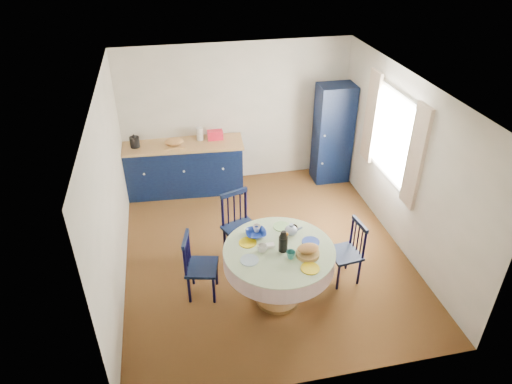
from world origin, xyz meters
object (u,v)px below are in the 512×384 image
(chair_far, at_px, (240,226))
(dining_table, at_px, (280,257))
(chair_left, at_px, (199,266))
(mug_b, at_px, (291,255))
(pantry_cabinet, at_px, (333,134))
(cobalt_bowl, at_px, (256,234))
(mug_c, at_px, (293,230))
(kitchen_counter, at_px, (184,167))
(mug_d, at_px, (257,228))
(chair_right, at_px, (347,252))
(mug_a, at_px, (262,248))

(chair_far, bearing_deg, dining_table, -91.78)
(chair_left, xyz_separation_m, chair_far, (0.65, 0.65, 0.05))
(dining_table, bearing_deg, chair_far, 108.35)
(chair_left, distance_m, mug_b, 1.24)
(pantry_cabinet, bearing_deg, cobalt_bowl, -126.71)
(chair_left, bearing_deg, chair_far, -31.90)
(chair_far, distance_m, mug_b, 1.27)
(mug_c, distance_m, cobalt_bowl, 0.47)
(kitchen_counter, xyz_separation_m, mug_d, (0.76, -2.55, 0.40))
(dining_table, relative_size, chair_right, 1.50)
(pantry_cabinet, relative_size, chair_right, 1.99)
(dining_table, distance_m, chair_far, 1.04)
(mug_b, height_order, cobalt_bowl, mug_b)
(dining_table, bearing_deg, mug_a, 179.43)
(chair_right, height_order, mug_b, mug_b)
(pantry_cabinet, distance_m, mug_b, 3.44)
(pantry_cabinet, distance_m, chair_left, 3.71)
(chair_far, distance_m, cobalt_bowl, 0.74)
(dining_table, xyz_separation_m, mug_b, (0.08, -0.18, 0.18))
(chair_right, relative_size, cobalt_bowl, 3.49)
(mug_a, bearing_deg, dining_table, -0.57)
(mug_c, xyz_separation_m, cobalt_bowl, (-0.47, 0.04, -0.02))
(dining_table, relative_size, mug_d, 13.35)
(chair_far, relative_size, mug_c, 8.23)
(kitchen_counter, bearing_deg, mug_d, -69.44)
(kitchen_counter, relative_size, mug_c, 16.89)
(mug_d, xyz_separation_m, cobalt_bowl, (-0.03, -0.08, -0.02))
(pantry_cabinet, relative_size, dining_table, 1.33)
(pantry_cabinet, xyz_separation_m, chair_right, (-0.72, -2.65, -0.44))
(kitchen_counter, xyz_separation_m, cobalt_bowl, (0.73, -2.64, 0.38))
(chair_left, relative_size, chair_far, 0.90)
(chair_right, relative_size, mug_d, 8.88)
(chair_left, height_order, mug_c, mug_c)
(chair_far, bearing_deg, chair_right, -50.50)
(chair_left, distance_m, chair_right, 1.96)
(kitchen_counter, xyz_separation_m, chair_far, (0.64, -1.99, 0.04))
(pantry_cabinet, bearing_deg, chair_right, -104.53)
(chair_right, distance_m, mug_a, 1.28)
(mug_b, bearing_deg, cobalt_bowl, 121.40)
(mug_b, xyz_separation_m, cobalt_bowl, (-0.31, 0.51, -0.02))
(mug_c, bearing_deg, cobalt_bowl, 175.42)
(pantry_cabinet, relative_size, chair_left, 1.96)
(pantry_cabinet, bearing_deg, mug_a, -123.31)
(dining_table, xyz_separation_m, chair_left, (-0.97, 0.32, -0.23))
(chair_left, bearing_deg, mug_d, -70.43)
(chair_left, relative_size, mug_a, 7.68)
(mug_b, distance_m, cobalt_bowl, 0.59)
(chair_right, bearing_deg, chair_left, -100.31)
(dining_table, height_order, mug_d, dining_table)
(dining_table, height_order, chair_right, dining_table)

